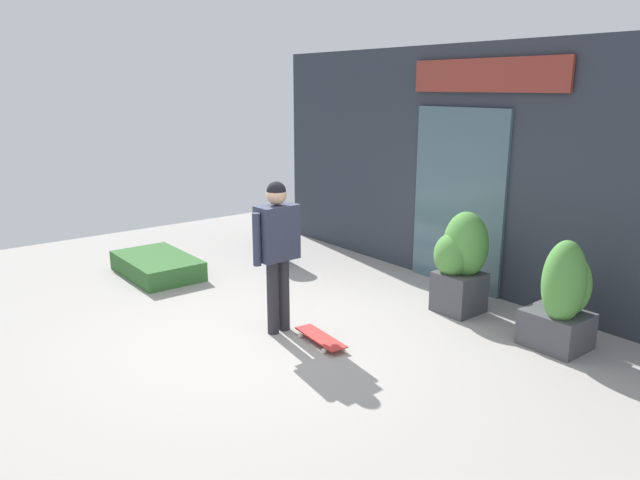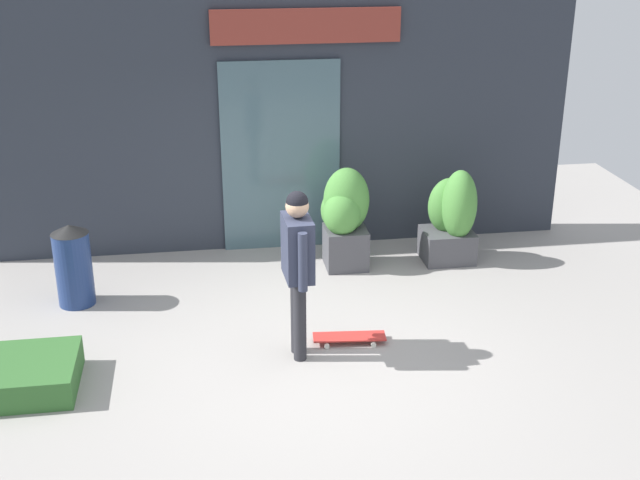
% 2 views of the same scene
% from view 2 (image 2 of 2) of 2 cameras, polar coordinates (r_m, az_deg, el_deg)
% --- Properties ---
extents(ground_plane, '(12.00, 12.00, 0.00)m').
position_cam_2_polar(ground_plane, '(8.37, -0.70, -8.13)').
color(ground_plane, '#9E9993').
extents(building_facade, '(7.71, 0.31, 3.31)m').
position_cam_2_polar(building_facade, '(10.65, -3.08, 8.09)').
color(building_facade, '#2D333D').
rests_on(building_facade, ground_plane).
extents(skateboarder, '(0.28, 0.64, 1.75)m').
position_cam_2_polar(skateboarder, '(7.92, -1.56, -1.18)').
color(skateboarder, '#28282D').
rests_on(skateboarder, ground_plane).
extents(skateboard, '(0.77, 0.31, 0.08)m').
position_cam_2_polar(skateboard, '(8.61, 2.05, -6.76)').
color(skateboard, red).
rests_on(skateboard, ground_plane).
extents(planter_box_left, '(0.64, 0.63, 1.23)m').
position_cam_2_polar(planter_box_left, '(10.50, 9.19, 1.57)').
color(planter_box_left, '#47474C').
rests_on(planter_box_left, ground_plane).
extents(planter_box_right, '(0.60, 0.62, 1.27)m').
position_cam_2_polar(planter_box_right, '(10.18, 1.69, 1.70)').
color(planter_box_right, '#47474C').
rests_on(planter_box_right, ground_plane).
extents(trash_bin, '(0.42, 0.42, 0.97)m').
position_cam_2_polar(trash_bin, '(9.65, -16.79, -1.65)').
color(trash_bin, navy).
rests_on(trash_bin, ground_plane).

